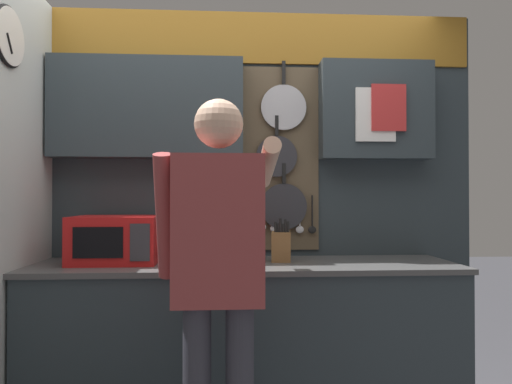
{
  "coord_description": "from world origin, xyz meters",
  "views": [
    {
      "loc": [
        -0.1,
        -2.62,
        1.28
      ],
      "look_at": [
        0.07,
        0.2,
        1.32
      ],
      "focal_mm": 32.0,
      "sensor_mm": 36.0,
      "label": 1
    }
  ],
  "objects_px": {
    "microwave": "(117,239)",
    "knife_block": "(281,246)",
    "utensil_crock": "(200,249)",
    "person": "(219,260)"
  },
  "relations": [
    {
      "from": "utensil_crock",
      "to": "person",
      "type": "distance_m",
      "value": 0.73
    },
    {
      "from": "microwave",
      "to": "knife_block",
      "type": "distance_m",
      "value": 0.95
    },
    {
      "from": "utensil_crock",
      "to": "person",
      "type": "height_order",
      "value": "person"
    },
    {
      "from": "microwave",
      "to": "knife_block",
      "type": "height_order",
      "value": "microwave"
    },
    {
      "from": "microwave",
      "to": "utensil_crock",
      "type": "relative_size",
      "value": 1.72
    },
    {
      "from": "utensil_crock",
      "to": "person",
      "type": "xyz_separation_m",
      "value": [
        0.12,
        -0.72,
        0.03
      ]
    },
    {
      "from": "knife_block",
      "to": "utensil_crock",
      "type": "distance_m",
      "value": 0.47
    },
    {
      "from": "microwave",
      "to": "utensil_crock",
      "type": "xyz_separation_m",
      "value": [
        0.48,
        0.0,
        -0.06
      ]
    },
    {
      "from": "utensil_crock",
      "to": "person",
      "type": "relative_size",
      "value": 0.16
    },
    {
      "from": "knife_block",
      "to": "utensil_crock",
      "type": "xyz_separation_m",
      "value": [
        -0.47,
        0.0,
        -0.02
      ]
    }
  ]
}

